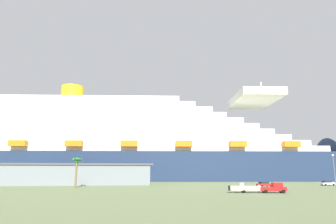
# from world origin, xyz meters

# --- Properties ---
(ground_plane) EXTENTS (600.00, 600.00, 0.00)m
(ground_plane) POSITION_xyz_m (0.00, 30.00, 0.00)
(ground_plane) COLOR #66754C
(cruise_ship) EXTENTS (267.94, 43.73, 61.77)m
(cruise_ship) POSITION_xyz_m (-22.05, 74.56, 17.08)
(cruise_ship) COLOR #1E2D4C
(cruise_ship) RESTS_ON ground_plane
(terminal_building) EXTENTS (54.29, 24.42, 7.45)m
(terminal_building) POSITION_xyz_m (-36.97, 28.22, 3.75)
(terminal_building) COLOR slate
(terminal_building) RESTS_ON ground_plane
(pickup_truck) EXTENTS (5.81, 2.83, 2.20)m
(pickup_truck) POSITION_xyz_m (15.81, -20.07, 1.04)
(pickup_truck) COLOR red
(pickup_truck) RESTS_ON ground_plane
(small_boat_on_trailer) EXTENTS (8.83, 2.64, 2.15)m
(small_boat_on_trailer) POSITION_xyz_m (10.18, -19.37, 0.96)
(small_boat_on_trailer) COLOR #595960
(small_boat_on_trailer) RESTS_ON ground_plane
(palm_tree) EXTENTS (2.94, 2.97, 8.79)m
(palm_tree) POSITION_xyz_m (-32.95, 6.14, 6.96)
(palm_tree) COLOR brown
(palm_tree) RESTS_ON ground_plane
(street_lamp) EXTENTS (0.56, 0.56, 9.29)m
(street_lamp) POSITION_xyz_m (38.86, -6.64, 5.93)
(street_lamp) COLOR slate
(street_lamp) RESTS_ON ground_plane
(parked_car_red_hatchback) EXTENTS (5.06, 2.85, 1.58)m
(parked_car_red_hatchback) POSITION_xyz_m (23.92, 5.43, 0.84)
(parked_car_red_hatchback) COLOR red
(parked_car_red_hatchback) RESTS_ON ground_plane
(parked_car_silver_sedan) EXTENTS (4.74, 2.50, 1.58)m
(parked_car_silver_sedan) POSITION_xyz_m (49.30, 13.96, 0.83)
(parked_car_silver_sedan) COLOR silver
(parked_car_silver_sedan) RESTS_ON ground_plane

